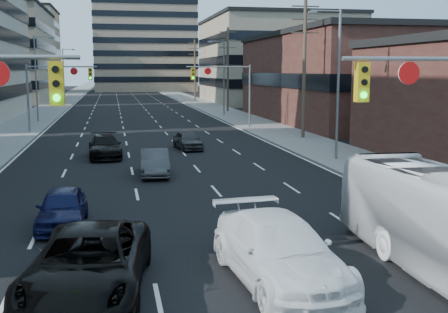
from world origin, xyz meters
name	(u,v)px	position (x,y,z in m)	size (l,w,h in m)	color
road_surface	(124,93)	(0.00, 130.00, 0.01)	(18.00, 300.00, 0.02)	black
sidewalk_left	(74,94)	(-11.50, 130.00, 0.07)	(5.00, 300.00, 0.15)	slate
sidewalk_right	(172,93)	(11.50, 130.00, 0.07)	(5.00, 300.00, 0.15)	slate
storefront_right_mid	(365,80)	(24.00, 50.00, 4.50)	(20.00, 30.00, 9.00)	#472119
office_right_far	(275,61)	(25.00, 88.00, 7.00)	(22.00, 28.00, 14.00)	gray
bg_block_left	(5,52)	(-28.00, 140.00, 10.00)	(24.00, 24.00, 20.00)	#ADA089
bg_block_right	(254,68)	(32.00, 130.00, 6.00)	(22.00, 22.00, 12.00)	gray
signal_far_left	(55,84)	(-7.68, 45.00, 4.30)	(6.09, 0.33, 6.00)	slate
signal_far_right	(226,83)	(7.68, 45.00, 4.30)	(6.09, 0.33, 6.00)	slate
utility_pole_block	(304,67)	(12.20, 36.00, 5.78)	(2.20, 0.28, 11.00)	#4C3D2D
utility_pole_midblock	(228,68)	(12.20, 66.00, 5.78)	(2.20, 0.28, 11.00)	#4C3D2D
utility_pole_distant	(195,69)	(12.20, 96.00, 5.78)	(2.20, 0.28, 11.00)	#4C3D2D
streetlight_left_mid	(37,74)	(-10.34, 55.00, 5.05)	(2.03, 0.22, 9.00)	slate
streetlight_left_far	(65,73)	(-10.34, 90.00, 5.05)	(2.03, 0.22, 9.00)	slate
streetlight_right_near	(336,78)	(10.34, 25.00, 5.05)	(2.03, 0.22, 9.00)	slate
streetlight_right_far	(223,74)	(10.34, 60.00, 5.05)	(2.03, 0.22, 9.00)	slate
black_pickup	(88,264)	(-3.43, 6.78, 0.82)	(2.72, 5.90, 1.64)	black
white_van	(279,251)	(1.38, 6.74, 0.85)	(2.38, 5.85, 1.70)	white
sedan_blue	(62,208)	(-4.58, 13.24, 0.69)	(1.63, 4.06, 1.38)	#0D1035
sedan_grey_center	(155,163)	(-0.66, 22.51, 0.68)	(1.44, 4.12, 1.36)	#39393C
sedan_black_far	(105,146)	(-3.30, 29.22, 0.72)	(2.00, 4.93, 1.43)	black
sedan_grey_right	(188,140)	(2.33, 31.89, 0.65)	(1.53, 3.80, 1.29)	#353437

